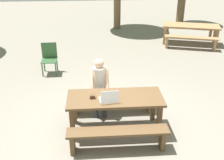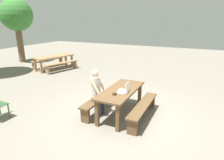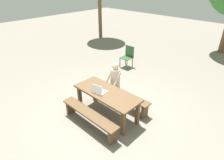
{
  "view_description": "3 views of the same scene",
  "coord_description": "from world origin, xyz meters",
  "px_view_note": "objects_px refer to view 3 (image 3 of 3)",
  "views": [
    {
      "loc": [
        -0.39,
        -4.62,
        3.38
      ],
      "look_at": [
        -0.04,
        0.25,
        1.0
      ],
      "focal_mm": 43.86,
      "sensor_mm": 36.0,
      "label": 1
    },
    {
      "loc": [
        -4.56,
        -1.92,
        2.57
      ],
      "look_at": [
        -0.04,
        0.25,
        1.0
      ],
      "focal_mm": 30.85,
      "sensor_mm": 36.0,
      "label": 2
    },
    {
      "loc": [
        3.02,
        -2.99,
        3.44
      ],
      "look_at": [
        -0.04,
        0.25,
        1.0
      ],
      "focal_mm": 30.32,
      "sensor_mm": 36.0,
      "label": 3
    }
  ],
  "objects_px": {
    "plastic_chair": "(128,56)",
    "small_pouch": "(95,85)",
    "picnic_table_front": "(107,96)",
    "person_seated": "(114,80)",
    "laptop": "(99,91)"
  },
  "relations": [
    {
      "from": "person_seated",
      "to": "plastic_chair",
      "type": "xyz_separation_m",
      "value": [
        -1.4,
        2.35,
        -0.28
      ]
    },
    {
      "from": "picnic_table_front",
      "to": "person_seated",
      "type": "height_order",
      "value": "person_seated"
    },
    {
      "from": "plastic_chair",
      "to": "person_seated",
      "type": "bearing_deg",
      "value": -60.06
    },
    {
      "from": "laptop",
      "to": "plastic_chair",
      "type": "relative_size",
      "value": 0.42
    },
    {
      "from": "picnic_table_front",
      "to": "plastic_chair",
      "type": "height_order",
      "value": "plastic_chair"
    },
    {
      "from": "laptop",
      "to": "plastic_chair",
      "type": "height_order",
      "value": "laptop"
    },
    {
      "from": "small_pouch",
      "to": "plastic_chair",
      "type": "height_order",
      "value": "plastic_chair"
    },
    {
      "from": "small_pouch",
      "to": "person_seated",
      "type": "xyz_separation_m",
      "value": [
        0.15,
        0.62,
        -0.03
      ]
    },
    {
      "from": "picnic_table_front",
      "to": "person_seated",
      "type": "distance_m",
      "value": 0.68
    },
    {
      "from": "person_seated",
      "to": "small_pouch",
      "type": "bearing_deg",
      "value": -104.01
    },
    {
      "from": "plastic_chair",
      "to": "small_pouch",
      "type": "bearing_deg",
      "value": -68.11
    },
    {
      "from": "picnic_table_front",
      "to": "plastic_chair",
      "type": "distance_m",
      "value": 3.41
    },
    {
      "from": "person_seated",
      "to": "plastic_chair",
      "type": "relative_size",
      "value": 1.47
    },
    {
      "from": "picnic_table_front",
      "to": "small_pouch",
      "type": "height_order",
      "value": "small_pouch"
    },
    {
      "from": "laptop",
      "to": "small_pouch",
      "type": "height_order",
      "value": "laptop"
    }
  ]
}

